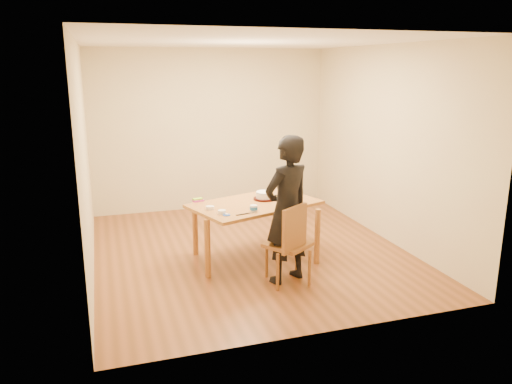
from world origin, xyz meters
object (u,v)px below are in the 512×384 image
object	(u,v)px
dining_table	(255,204)
cake_plate	(264,199)
cake	(264,195)
person	(287,210)
dining_chair	(288,245)

from	to	relation	value
dining_table	cake_plate	world-z (taller)	cake_plate
cake	person	bearing A→B (deg)	-91.11
dining_table	dining_chair	distance (m)	0.84
person	cake_plate	bearing A→B (deg)	-113.24
dining_chair	cake_plate	size ratio (longest dim) A/B	1.55
dining_chair	cake_plate	distance (m)	0.94
dining_table	person	world-z (taller)	person
dining_chair	person	xyz separation A→B (m)	(0.00, 0.04, 0.40)
cake_plate	cake	size ratio (longest dim) A/B	1.29
dining_chair	cake	xyz separation A→B (m)	(0.02, 0.89, 0.36)
cake	person	size ratio (longest dim) A/B	0.13
dining_chair	dining_table	bearing A→B (deg)	67.00
cake_plate	dining_table	bearing A→B (deg)	-144.90
cake	person	xyz separation A→B (m)	(-0.02, -0.85, 0.04)
dining_chair	person	size ratio (longest dim) A/B	0.26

